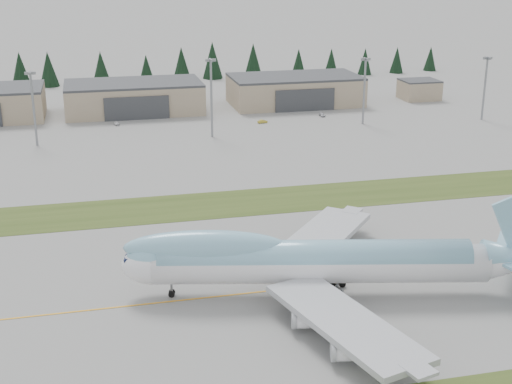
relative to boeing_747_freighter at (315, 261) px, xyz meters
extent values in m
plane|color=slate|center=(-3.79, 3.22, -6.34)|extent=(7000.00, 7000.00, 0.00)
cube|color=#344719|center=(-3.79, 48.22, -6.34)|extent=(400.00, 18.00, 0.08)
cube|color=orange|center=(-3.79, 3.22, -6.34)|extent=(400.00, 0.40, 0.02)
cylinder|color=white|center=(0.71, -0.16, -0.62)|extent=(55.28, 18.09, 6.41)
cylinder|color=#7EB6CF|center=(-0.25, 0.06, 0.56)|extent=(51.32, 16.76, 5.91)
ellipsoid|color=white|center=(-26.24, 5.76, -0.62)|extent=(11.38, 8.45, 6.41)
ellipsoid|color=#7EB6CF|center=(-26.24, 5.76, 0.56)|extent=(9.54, 7.14, 5.43)
ellipsoid|color=#7EB6CF|center=(-17.58, 3.86, 2.43)|extent=(27.73, 11.14, 5.91)
cube|color=#0C1433|center=(-29.61, 6.50, 0.66)|extent=(2.61, 2.96, 1.28)
cube|color=#ABAEB4|center=(6.12, 15.30, -2.40)|extent=(26.28, 28.59, 0.99)
cube|color=#ABAEB4|center=(-0.85, -16.46, -2.40)|extent=(16.98, 30.99, 0.99)
cylinder|color=white|center=(0.85, 12.43, -4.27)|extent=(5.53, 3.50, 2.46)
cylinder|color=white|center=(7.53, 20.34, -4.27)|extent=(5.53, 3.50, 2.46)
cylinder|color=white|center=(-4.43, -11.64, -4.27)|extent=(5.53, 3.50, 2.46)
cylinder|color=white|center=(-1.68, -21.63, -4.27)|extent=(5.53, 3.50, 2.46)
cylinder|color=gray|center=(-23.36, 5.13, -5.15)|extent=(0.52, 0.52, 2.37)
cylinder|color=gray|center=(-0.10, 3.05, -5.06)|extent=(0.66, 0.66, 2.56)
cylinder|color=gray|center=(-1.37, -2.73, -5.06)|extent=(0.66, 0.66, 2.56)
cylinder|color=gray|center=(4.71, 1.99, -5.06)|extent=(0.66, 0.66, 2.56)
cylinder|color=gray|center=(3.44, -3.78, -5.06)|extent=(0.66, 0.66, 2.56)
cylinder|color=black|center=(-23.44, 4.74, -5.80)|extent=(1.13, 0.57, 1.08)
cylinder|color=black|center=(-23.27, 5.51, -5.80)|extent=(1.13, 0.57, 1.08)
cylinder|color=black|center=(-0.10, 3.05, -5.75)|extent=(1.26, 0.73, 1.18)
cylinder|color=black|center=(-1.37, -2.73, -5.75)|extent=(1.26, 0.73, 1.18)
cylinder|color=black|center=(4.71, 1.99, -5.75)|extent=(1.26, 0.73, 1.18)
cylinder|color=black|center=(3.44, -3.78, -5.75)|extent=(1.26, 0.73, 1.18)
cube|color=gray|center=(-18.79, 153.22, -1.34)|extent=(48.00, 26.00, 10.00)
cube|color=#343639|center=(-18.79, 153.22, 4.06)|extent=(48.00, 26.00, 0.80)
cube|color=#343639|center=(-18.79, 139.92, -2.34)|extent=(22.08, 0.60, 8.00)
cube|color=gray|center=(41.21, 153.22, -1.34)|extent=(48.00, 26.00, 10.00)
cube|color=#343639|center=(41.21, 153.22, 4.06)|extent=(48.00, 26.00, 0.80)
cube|color=#343639|center=(41.21, 139.92, -2.34)|extent=(22.08, 0.60, 8.00)
cube|color=gray|center=(91.21, 151.22, -2.84)|extent=(14.00, 12.00, 7.00)
cube|color=#343639|center=(91.21, 151.22, 0.96)|extent=(14.00, 12.00, 0.60)
cylinder|color=gray|center=(-50.46, 112.46, 4.21)|extent=(0.70, 0.70, 21.09)
cube|color=gray|center=(-50.46, 112.46, 15.15)|extent=(3.20, 3.20, 0.80)
cylinder|color=gray|center=(2.09, 110.73, 5.32)|extent=(0.70, 0.70, 23.32)
cube|color=gray|center=(2.09, 110.73, 17.38)|extent=(3.20, 3.20, 0.80)
cylinder|color=gray|center=(54.16, 116.18, 4.24)|extent=(0.70, 0.70, 21.15)
cube|color=gray|center=(54.16, 116.18, 15.21)|extent=(3.20, 3.20, 0.80)
cylinder|color=gray|center=(96.26, 112.80, 3.96)|extent=(0.70, 0.70, 20.59)
cube|color=gray|center=(96.26, 112.80, 14.65)|extent=(3.20, 3.20, 0.80)
imported|color=silver|center=(-26.17, 133.51, -6.34)|extent=(1.89, 3.46, 1.12)
imported|color=gold|center=(21.84, 125.23, -6.34)|extent=(3.62, 2.02, 1.13)
imported|color=#A0A0A5|center=(44.65, 130.61, -6.34)|extent=(1.87, 4.09, 1.16)
cone|color=black|center=(-62.23, 217.72, 0.94)|extent=(8.15, 8.15, 14.55)
cone|color=black|center=(-50.35, 213.43, 1.11)|extent=(8.34, 8.34, 14.89)
cone|color=black|center=(-28.51, 211.62, 0.93)|extent=(8.14, 8.14, 14.54)
cone|color=black|center=(-8.68, 217.81, -0.54)|extent=(6.49, 6.49, 11.59)
cone|color=black|center=(7.16, 218.13, 0.92)|extent=(8.13, 8.13, 14.51)
cone|color=black|center=(21.17, 217.44, 1.93)|extent=(9.26, 9.26, 16.54)
cone|color=black|center=(39.50, 214.92, 1.48)|extent=(8.76, 8.76, 15.64)
cone|color=black|center=(60.34, 212.55, 0.11)|extent=(7.22, 7.22, 12.90)
cone|color=black|center=(77.53, 216.58, -0.31)|extent=(6.75, 6.75, 12.06)
cone|color=black|center=(92.69, 212.21, -0.24)|extent=(6.82, 6.82, 12.18)
cone|color=black|center=(109.14, 213.03, -0.25)|extent=(6.82, 6.82, 12.17)
cone|color=black|center=(127.79, 215.74, -0.59)|extent=(6.44, 6.44, 11.50)
camera|label=1|loc=(-34.37, -102.50, 48.26)|focal=50.00mm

